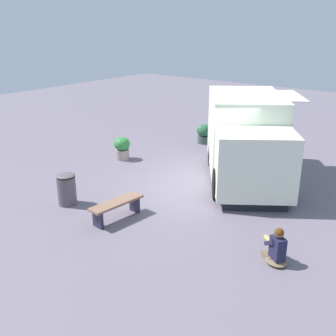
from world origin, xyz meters
TOP-DOWN VIEW (x-y plane):
  - ground_plane at (0.00, 0.00)m, footprint 40.00×40.00m
  - food_truck at (0.46, 1.44)m, footprint 4.53×5.18m
  - person_customer at (3.28, -2.46)m, footprint 0.78×0.67m
  - planter_flowering_near at (-2.72, 3.94)m, footprint 0.61×0.61m
  - planter_flowering_far at (-3.94, 0.37)m, footprint 0.58×0.58m
  - plaza_bench at (-0.73, -3.13)m, footprint 0.55×1.53m
  - trash_bin at (-2.45, -3.33)m, footprint 0.52×0.52m

SIDE VIEW (x-z plane):
  - ground_plane at x=0.00m, z-range 0.00..0.00m
  - person_customer at x=3.28m, z-range -0.10..0.72m
  - plaza_bench at x=-0.73m, z-range 0.12..0.61m
  - planter_flowering_near at x=-2.72m, z-range 0.02..0.81m
  - planter_flowering_far at x=-3.94m, z-range 0.03..0.86m
  - trash_bin at x=-2.45m, z-range 0.01..0.90m
  - food_truck at x=0.46m, z-range -0.06..2.54m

